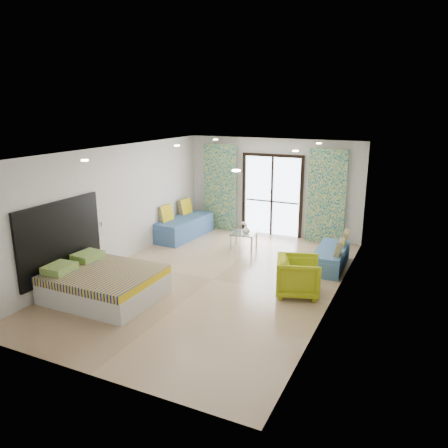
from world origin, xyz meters
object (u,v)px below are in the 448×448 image
at_px(daybed_right, 331,257).
at_px(armchair, 298,274).
at_px(daybed_left, 184,226).
at_px(bed, 103,284).
at_px(coffee_table, 244,234).

xyz_separation_m(daybed_right, armchair, (-0.28, -1.75, 0.17)).
bearing_deg(daybed_left, bed, -77.13).
relative_size(bed, coffee_table, 2.78).
height_order(bed, daybed_left, daybed_left).
height_order(daybed_left, armchair, daybed_left).
bearing_deg(coffee_table, armchair, -46.83).
relative_size(coffee_table, armchair, 0.86).
xyz_separation_m(bed, armchair, (3.32, 1.72, 0.13)).
bearing_deg(bed, armchair, 27.47).
bearing_deg(coffee_table, daybed_right, -10.50).
bearing_deg(daybed_right, daybed_left, 169.54).
bearing_deg(bed, coffee_table, 72.05).
distance_m(daybed_left, armchair, 4.62).
relative_size(daybed_left, daybed_right, 1.24).
bearing_deg(bed, daybed_right, 44.07).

